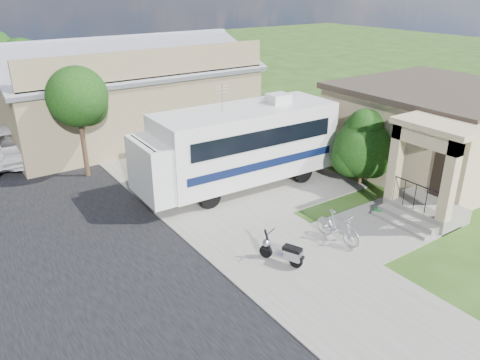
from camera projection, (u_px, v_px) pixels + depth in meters
ground at (298, 240)px, 14.83m from camera, size 120.00×120.00×0.00m
sidewalk_slab at (141, 156)px, 21.88m from camera, size 4.00×80.00×0.06m
driveway_slab at (253, 182)px, 19.01m from camera, size 7.00×6.00×0.05m
walk_slab at (385, 226)px, 15.63m from camera, size 4.00×3.00×0.05m
house at (436, 129)px, 19.85m from camera, size 9.47×7.80×3.54m
warehouse at (125, 96)px, 24.64m from camera, size 12.50×8.40×5.04m
street_tree_a at (80, 99)px, 18.49m from camera, size 2.44×2.40×4.58m
street_tree_b at (24, 62)px, 26.01m from camera, size 2.44×2.40×4.73m
motorhome at (239, 144)px, 18.03m from camera, size 8.07×2.79×4.10m
shrub at (363, 146)px, 18.41m from camera, size 2.52×2.41×3.10m
scooter at (284, 252)px, 13.35m from camera, size 0.76×1.34×0.92m
bicycle at (338, 229)px, 14.46m from camera, size 0.65×1.69×0.99m
pickup_truck at (10, 142)px, 21.37m from camera, size 3.02×5.86×1.58m
garden_hose at (379, 212)px, 16.43m from camera, size 0.35×0.35×0.16m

